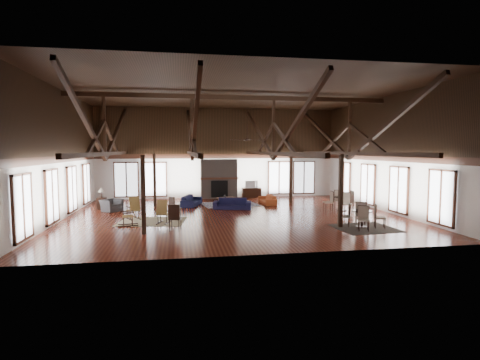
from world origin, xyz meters
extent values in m
plane|color=maroon|center=(0.00, 0.00, 0.00)|extent=(16.00, 16.00, 0.00)
cube|color=black|center=(0.00, 0.00, 6.00)|extent=(16.00, 14.00, 0.02)
cube|color=silver|center=(0.00, 7.00, 3.00)|extent=(16.00, 0.02, 6.00)
cube|color=silver|center=(0.00, -7.00, 3.00)|extent=(16.00, 0.02, 6.00)
cube|color=silver|center=(-8.00, 0.00, 3.00)|extent=(0.02, 14.00, 6.00)
cube|color=silver|center=(8.00, 0.00, 3.00)|extent=(0.02, 14.00, 6.00)
cube|color=black|center=(0.00, 0.00, 5.75)|extent=(15.60, 0.18, 0.22)
cube|color=black|center=(-6.00, 0.00, 3.05)|extent=(0.16, 13.70, 0.18)
cube|color=black|center=(-6.00, 0.00, 4.40)|extent=(0.14, 0.14, 2.70)
cube|color=black|center=(-6.00, 3.50, 4.28)|extent=(0.15, 7.07, 3.12)
cube|color=black|center=(-6.00, -3.50, 4.28)|extent=(0.15, 7.07, 3.12)
cube|color=black|center=(-2.00, 0.00, 3.05)|extent=(0.16, 13.70, 0.18)
cube|color=black|center=(-2.00, 0.00, 4.40)|extent=(0.14, 0.14, 2.70)
cube|color=black|center=(-2.00, 3.50, 4.28)|extent=(0.15, 7.07, 3.12)
cube|color=black|center=(-2.00, -3.50, 4.28)|extent=(0.15, 7.07, 3.12)
cube|color=black|center=(2.00, 0.00, 3.05)|extent=(0.16, 13.70, 0.18)
cube|color=black|center=(2.00, 0.00, 4.40)|extent=(0.14, 0.14, 2.70)
cube|color=black|center=(2.00, 3.50, 4.28)|extent=(0.15, 7.07, 3.12)
cube|color=black|center=(2.00, -3.50, 4.28)|extent=(0.15, 7.07, 3.12)
cube|color=black|center=(6.00, 0.00, 3.05)|extent=(0.16, 13.70, 0.18)
cube|color=black|center=(6.00, 0.00, 4.40)|extent=(0.14, 0.14, 2.70)
cube|color=black|center=(6.00, 3.50, 4.28)|extent=(0.15, 7.07, 3.12)
cube|color=black|center=(6.00, -3.50, 4.28)|extent=(0.15, 7.07, 3.12)
cube|color=black|center=(-4.00, -3.50, 1.52)|extent=(0.16, 0.16, 3.05)
cube|color=black|center=(4.00, -3.50, 1.52)|extent=(0.16, 0.16, 3.05)
cube|color=black|center=(-4.00, 3.50, 1.52)|extent=(0.16, 0.16, 3.05)
cube|color=black|center=(4.00, 3.50, 1.52)|extent=(0.16, 0.16, 3.05)
cube|color=brown|center=(0.00, 6.68, 1.30)|extent=(2.40, 0.62, 2.60)
cube|color=black|center=(0.00, 6.36, 0.65)|extent=(1.10, 0.06, 1.10)
cube|color=#381C11|center=(0.00, 6.40, 1.35)|extent=(2.50, 0.20, 0.12)
cylinder|color=black|center=(0.50, -1.00, 4.05)|extent=(0.04, 0.04, 0.70)
cylinder|color=black|center=(0.50, -1.00, 3.70)|extent=(0.20, 0.20, 0.10)
cube|color=black|center=(0.95, -1.00, 3.70)|extent=(0.70, 0.12, 0.02)
cube|color=black|center=(0.50, -0.55, 3.70)|extent=(0.12, 0.70, 0.02)
cube|color=black|center=(0.05, -1.00, 3.70)|extent=(0.70, 0.12, 0.02)
cube|color=black|center=(0.50, -1.45, 3.70)|extent=(0.12, 0.70, 0.02)
imported|color=black|center=(0.21, 1.94, 0.30)|extent=(2.18, 1.27, 0.60)
imported|color=#121433|center=(-1.94, 3.63, 0.29)|extent=(2.14, 1.35, 0.58)
imported|color=#A64720|center=(2.59, 3.60, 0.26)|extent=(1.82, 0.76, 0.53)
cube|color=brown|center=(0.14, 3.82, 0.38)|extent=(1.19, 0.86, 0.06)
cube|color=brown|center=(-0.31, 3.64, 0.18)|extent=(0.06, 0.06, 0.35)
cube|color=brown|center=(-0.31, 4.00, 0.18)|extent=(0.06, 0.06, 0.35)
cube|color=brown|center=(0.59, 3.64, 0.18)|extent=(0.06, 0.06, 0.35)
cube|color=brown|center=(0.59, 4.00, 0.18)|extent=(0.06, 0.06, 0.35)
imported|color=#B2B2B2|center=(0.03, 3.73, 0.51)|extent=(0.22, 0.22, 0.19)
imported|color=#323235|center=(-6.18, 2.31, 0.31)|extent=(1.26, 1.27, 0.62)
cube|color=black|center=(-6.84, 3.18, 0.31)|extent=(0.47, 0.47, 0.62)
cylinder|color=black|center=(-6.84, 3.18, 0.81)|extent=(0.08, 0.08, 0.37)
cone|color=beige|center=(-6.84, 3.18, 1.06)|extent=(0.33, 0.33, 0.27)
cube|color=olive|center=(-4.79, -0.21, 0.42)|extent=(0.63, 0.62, 0.05)
cube|color=olive|center=(-4.69, -0.41, 0.74)|extent=(0.51, 0.38, 0.69)
cube|color=black|center=(-4.96, -0.30, 0.02)|extent=(0.42, 0.78, 0.05)
cube|color=black|center=(-4.61, -0.12, 0.02)|extent=(0.42, 0.78, 0.05)
cube|color=olive|center=(-3.34, -1.45, 0.41)|extent=(0.57, 0.55, 0.05)
cube|color=olive|center=(-3.40, -1.66, 0.73)|extent=(0.50, 0.30, 0.67)
cube|color=black|center=(-3.53, -1.40, 0.02)|extent=(0.27, 0.80, 0.05)
cube|color=black|center=(-3.16, -1.51, 0.02)|extent=(0.27, 0.80, 0.05)
cube|color=olive|center=(-4.83, -1.75, 0.41)|extent=(0.52, 0.54, 0.05)
cube|color=olive|center=(-4.61, -1.72, 0.74)|extent=(0.25, 0.49, 0.68)
cube|color=black|center=(-4.80, -1.95, 0.02)|extent=(0.83, 0.18, 0.05)
cube|color=black|center=(-4.86, -1.56, 0.02)|extent=(0.83, 0.18, 0.05)
cube|color=black|center=(-2.84, -0.27, 0.46)|extent=(0.61, 0.61, 0.05)
cube|color=black|center=(-2.99, -0.39, 0.74)|extent=(0.30, 0.37, 0.57)
cylinder|color=black|center=(-2.84, -0.27, 0.23)|extent=(0.04, 0.04, 0.46)
cube|color=black|center=(-2.82, -3.08, 0.50)|extent=(0.55, 0.55, 0.06)
cube|color=black|center=(-2.86, -3.29, 0.79)|extent=(0.46, 0.14, 0.61)
cylinder|color=black|center=(-2.82, -3.08, 0.25)|extent=(0.04, 0.04, 0.50)
cylinder|color=black|center=(4.88, -3.69, 0.69)|extent=(0.81, 0.81, 0.04)
cylinder|color=black|center=(4.88, -3.69, 0.35)|extent=(0.10, 0.10, 0.67)
cylinder|color=black|center=(4.88, -3.69, 0.02)|extent=(0.49, 0.49, 0.04)
cylinder|color=black|center=(5.91, 0.50, 0.73)|extent=(0.86, 0.86, 0.04)
cylinder|color=black|center=(5.91, 0.50, 0.37)|extent=(0.10, 0.10, 0.71)
cylinder|color=black|center=(5.91, 0.50, 0.02)|extent=(0.51, 0.51, 0.04)
imported|color=#B2B2B2|center=(4.89, -3.65, 0.76)|extent=(0.14, 0.14, 0.11)
imported|color=#B2B2B2|center=(5.98, 0.55, 0.80)|extent=(0.16, 0.16, 0.10)
cube|color=black|center=(2.24, 6.75, 0.32)|extent=(1.28, 0.48, 0.64)
imported|color=#B2B2B2|center=(2.20, 6.75, 0.89)|extent=(0.88, 0.22, 0.50)
cube|color=#C3B187|center=(-3.87, -0.94, 0.01)|extent=(3.20, 2.68, 0.01)
cube|color=#171A42|center=(0.32, 3.73, 0.01)|extent=(3.47, 2.81, 0.01)
cube|color=black|center=(4.92, -3.88, 0.01)|extent=(2.56, 2.36, 0.01)
camera|label=1|loc=(-2.67, -18.09, 3.25)|focal=28.00mm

